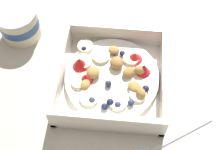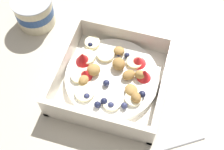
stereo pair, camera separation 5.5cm
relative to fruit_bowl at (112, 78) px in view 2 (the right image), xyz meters
The scene contains 3 objects.
ground_plane 0.03m from the fruit_bowl, 118.16° to the right, with size 2.40×2.40×0.00m, color beige.
fruit_bowl is the anchor object (origin of this frame).
yogurt_cup 0.23m from the fruit_bowl, 62.69° to the left, with size 0.08×0.08×0.07m.
Camera 2 is at (-0.27, -0.06, 0.50)m, focal length 47.91 mm.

